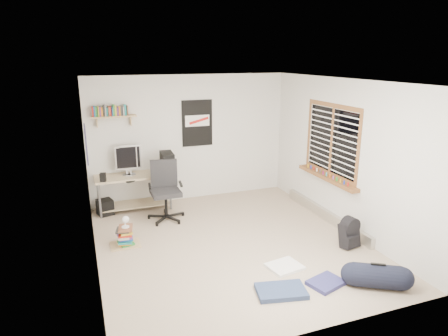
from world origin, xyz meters
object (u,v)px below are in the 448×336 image
object	(u,v)px
duffel_bag	(377,277)
office_chair	(166,193)
desk	(134,191)
backpack	(349,235)
book_stack	(125,236)

from	to	relation	value
duffel_bag	office_chair	bearing A→B (deg)	154.50
desk	backpack	bearing A→B (deg)	-35.26
book_stack	backpack	bearing A→B (deg)	-21.34
backpack	duffel_bag	world-z (taller)	duffel_bag
office_chair	book_stack	bearing A→B (deg)	-129.25
desk	office_chair	xyz separation A→B (m)	(0.46, -0.71, 0.13)
desk	duffel_bag	bearing A→B (deg)	-47.99
desk	book_stack	size ratio (longest dim) A/B	3.09
book_stack	duffel_bag	bearing A→B (deg)	-38.80
duffel_bag	book_stack	world-z (taller)	duffel_bag
office_chair	backpack	xyz separation A→B (m)	(2.39, -2.04, -0.29)
desk	backpack	world-z (taller)	desk
desk	duffel_bag	xyz separation A→B (m)	(2.49, -3.79, -0.22)
desk	book_stack	distance (m)	1.55
office_chair	duffel_bag	xyz separation A→B (m)	(2.04, -3.08, -0.35)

